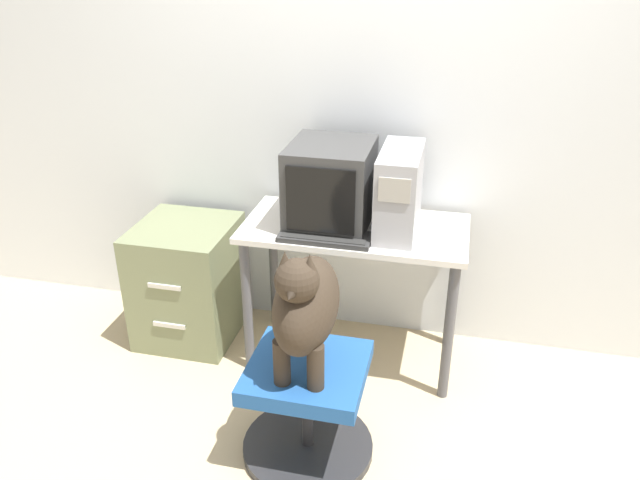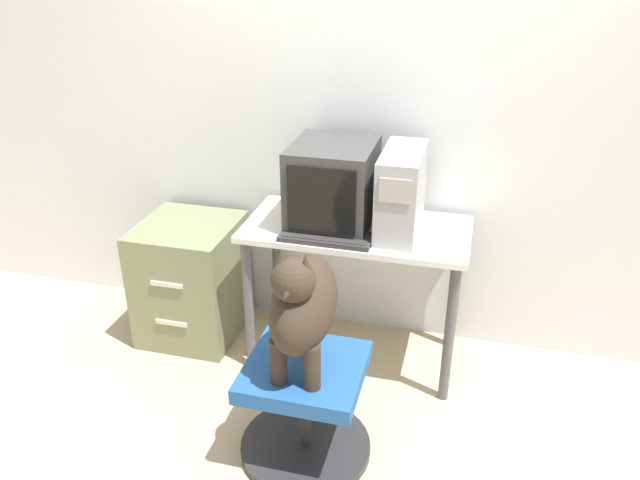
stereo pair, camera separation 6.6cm
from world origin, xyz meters
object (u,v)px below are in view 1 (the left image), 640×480
object	(u,v)px
office_chair	(307,407)
filing_cabinet	(188,281)
keyboard	(325,237)
pc_tower	(399,191)
crt_monitor	(331,184)
dog	(305,304)

from	to	relation	value
office_chair	filing_cabinet	world-z (taller)	filing_cabinet
keyboard	filing_cabinet	distance (m)	0.96
pc_tower	office_chair	bearing A→B (deg)	-109.63
crt_monitor	filing_cabinet	bearing A→B (deg)	-179.33
crt_monitor	keyboard	distance (m)	0.27
pc_tower	office_chair	xyz separation A→B (m)	(-0.27, -0.75, -0.73)
keyboard	office_chair	bearing A→B (deg)	-84.85
pc_tower	keyboard	distance (m)	0.41
pc_tower	keyboard	xyz separation A→B (m)	(-0.32, -0.19, -0.19)
crt_monitor	office_chair	bearing A→B (deg)	-84.80
crt_monitor	dog	distance (m)	0.80
keyboard	dog	distance (m)	0.58
office_chair	dog	xyz separation A→B (m)	(-0.00, -0.02, 0.52)
pc_tower	keyboard	world-z (taller)	pc_tower
office_chair	dog	bearing A→B (deg)	-90.00
crt_monitor	dog	bearing A→B (deg)	-84.91
crt_monitor	keyboard	xyz separation A→B (m)	(0.02, -0.20, -0.19)
pc_tower	dog	world-z (taller)	pc_tower
keyboard	office_chair	size ratio (longest dim) A/B	0.76
crt_monitor	filing_cabinet	xyz separation A→B (m)	(-0.80, -0.01, -0.64)
crt_monitor	dog	xyz separation A→B (m)	(0.07, -0.77, -0.21)
crt_monitor	keyboard	world-z (taller)	crt_monitor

